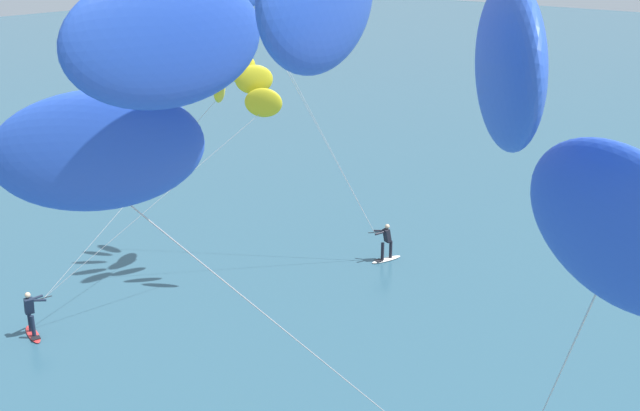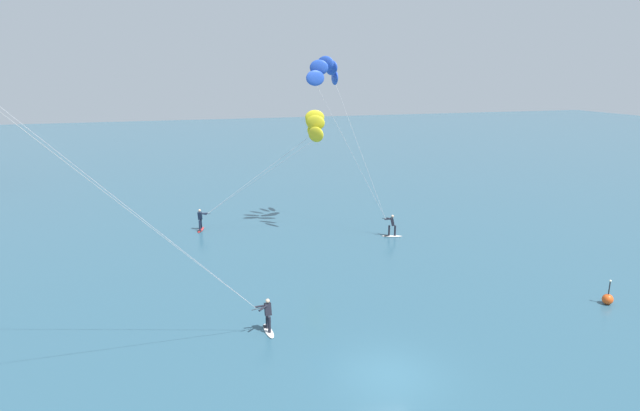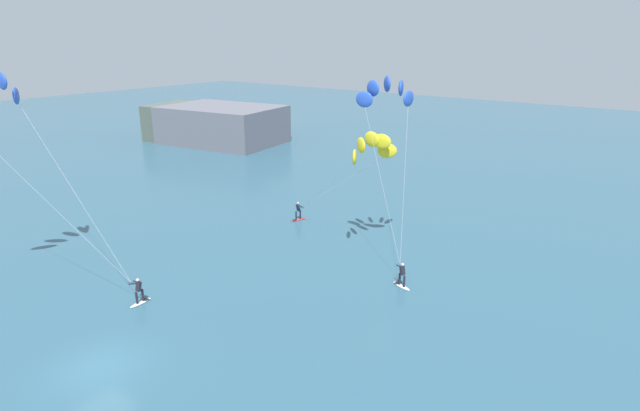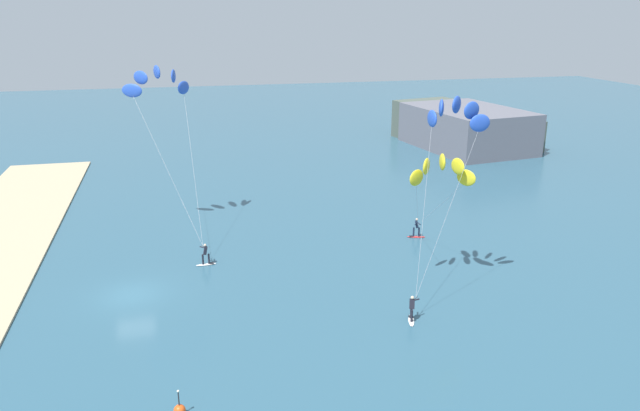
{
  "view_description": "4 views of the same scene",
  "coord_description": "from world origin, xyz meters",
  "px_view_note": "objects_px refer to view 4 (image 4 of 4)",
  "views": [
    {
      "loc": [
        -18.35,
        -1.26,
        13.76
      ],
      "look_at": [
        1.62,
        15.34,
        4.52
      ],
      "focal_mm": 44.33,
      "sensor_mm": 36.0,
      "label": 1
    },
    {
      "loc": [
        -8.12,
        -16.83,
        11.91
      ],
      "look_at": [
        2.19,
        16.81,
        2.79
      ],
      "focal_mm": 29.04,
      "sensor_mm": 36.0,
      "label": 2
    },
    {
      "loc": [
        21.79,
        -10.75,
        15.65
      ],
      "look_at": [
        1.48,
        16.15,
        4.48
      ],
      "focal_mm": 28.97,
      "sensor_mm": 36.0,
      "label": 3
    },
    {
      "loc": [
        38.82,
        3.43,
        18.01
      ],
      "look_at": [
        0.28,
        12.77,
        5.38
      ],
      "focal_mm": 34.27,
      "sensor_mm": 36.0,
      "label": 4
    }
  ],
  "objects_px": {
    "kitesurfer_mid_water": "(454,123)",
    "marker_buoy": "(180,410)",
    "kitesurfer_nearshore": "(159,87)",
    "kitesurfer_far_out": "(440,174)"
  },
  "relations": [
    {
      "from": "kitesurfer_mid_water",
      "to": "kitesurfer_far_out",
      "type": "bearing_deg",
      "value": 179.2
    },
    {
      "from": "kitesurfer_far_out",
      "to": "marker_buoy",
      "type": "xyz_separation_m",
      "value": [
        11.32,
        -17.74,
        -7.4
      ]
    },
    {
      "from": "kitesurfer_nearshore",
      "to": "marker_buoy",
      "type": "height_order",
      "value": "kitesurfer_nearshore"
    },
    {
      "from": "kitesurfer_nearshore",
      "to": "marker_buoy",
      "type": "bearing_deg",
      "value": 0.5
    },
    {
      "from": "marker_buoy",
      "to": "kitesurfer_nearshore",
      "type": "bearing_deg",
      "value": -179.5
    },
    {
      "from": "kitesurfer_nearshore",
      "to": "kitesurfer_mid_water",
      "type": "distance_m",
      "value": 25.09
    },
    {
      "from": "kitesurfer_mid_water",
      "to": "marker_buoy",
      "type": "xyz_separation_m",
      "value": [
        9.77,
        -17.72,
        -11.07
      ]
    },
    {
      "from": "marker_buoy",
      "to": "kitesurfer_mid_water",
      "type": "bearing_deg",
      "value": 118.89
    },
    {
      "from": "kitesurfer_nearshore",
      "to": "kitesurfer_mid_water",
      "type": "bearing_deg",
      "value": 45.72
    },
    {
      "from": "kitesurfer_mid_water",
      "to": "marker_buoy",
      "type": "height_order",
      "value": "kitesurfer_mid_water"
    }
  ]
}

